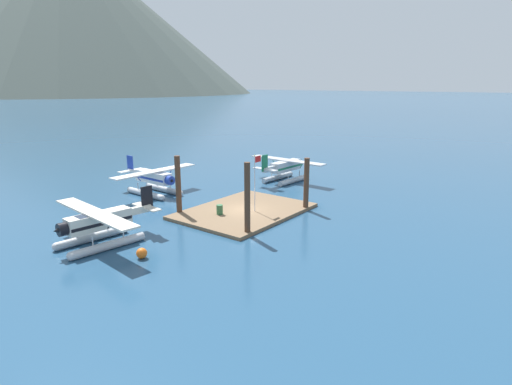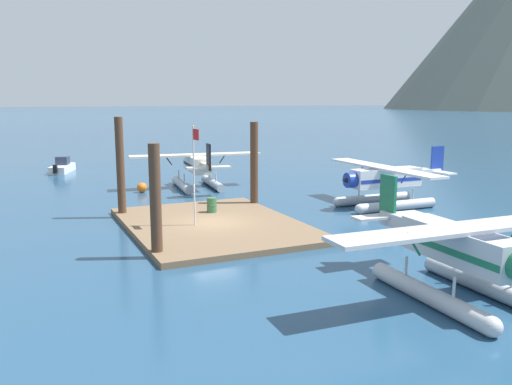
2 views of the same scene
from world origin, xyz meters
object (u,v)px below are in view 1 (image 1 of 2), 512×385
seaplane_cream_port_fwd (99,225)px  seaplane_white_bow_centre (154,180)px  flagpole (256,176)px  fuel_drum (220,210)px  seaplane_silver_stbd_fwd (286,169)px  mooring_buoy (142,253)px

seaplane_cream_port_fwd → seaplane_white_bow_centre: (12.39, 8.72, 0.00)m
flagpole → fuel_drum: 4.50m
seaplane_cream_port_fwd → seaplane_silver_stbd_fwd: bearing=1.7°
seaplane_cream_port_fwd → flagpole: bearing=-18.6°
mooring_buoy → seaplane_white_bow_centre: (12.08, 13.19, 1.20)m
seaplane_silver_stbd_fwd → mooring_buoy: bearing=-168.7°
seaplane_white_bow_centre → flagpole: bearing=-85.8°
fuel_drum → seaplane_cream_port_fwd: (-10.52, 2.57, 0.84)m
fuel_drum → seaplane_silver_stbd_fwd: bearing=11.8°
fuel_drum → seaplane_white_bow_centre: (1.87, 11.28, 0.84)m
mooring_buoy → fuel_drum: bearing=10.6°
flagpole → seaplane_white_bow_centre: (-0.97, 13.22, -2.06)m
seaplane_silver_stbd_fwd → fuel_drum: bearing=-168.2°
flagpole → mooring_buoy: bearing=179.8°
seaplane_white_bow_centre → seaplane_silver_stbd_fwd: 16.15m
flagpole → seaplane_white_bow_centre: 13.42m
flagpole → fuel_drum: flagpole is taller
flagpole → fuel_drum: (-2.84, 1.94, -2.90)m
seaplane_silver_stbd_fwd → seaplane_cream_port_fwd: bearing=-178.3°
seaplane_cream_port_fwd → seaplane_white_bow_centre: 15.15m
fuel_drum → seaplane_silver_stbd_fwd: size_ratio=0.08×
fuel_drum → seaplane_silver_stbd_fwd: (15.93, 3.34, 0.84)m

